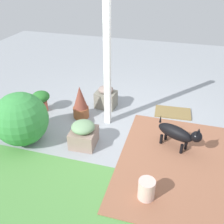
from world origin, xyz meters
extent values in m
plane|color=#9499A0|center=(0.00, 0.00, 0.00)|extent=(12.00, 12.00, 0.00)
cube|color=#925C42|center=(-0.95, 0.64, 0.01)|extent=(1.80, 2.40, 0.02)
cube|color=white|center=(0.42, -0.19, 1.21)|extent=(0.11, 0.11, 2.41)
cube|color=gray|center=(0.63, -0.73, 0.18)|extent=(0.44, 0.37, 0.35)
ellipsoid|color=gray|center=(0.63, -0.73, 0.40)|extent=(0.31, 0.31, 0.14)
cube|color=gray|center=(0.61, 0.59, 0.15)|extent=(0.43, 0.46, 0.29)
ellipsoid|color=gray|center=(0.61, 0.59, 0.36)|extent=(0.39, 0.39, 0.17)
sphere|color=#388E41|center=(1.62, 0.78, 0.45)|extent=(0.90, 0.90, 0.90)
cylinder|color=#B85843|center=(1.85, -0.22, 0.11)|extent=(0.23, 0.23, 0.23)
ellipsoid|color=#286F2A|center=(1.85, -0.22, 0.32)|extent=(0.36, 0.36, 0.21)
cylinder|color=#9A5530|center=(0.99, -0.22, 0.10)|extent=(0.31, 0.31, 0.21)
cone|color=brown|center=(0.99, -0.22, 0.44)|extent=(0.28, 0.28, 0.45)
ellipsoid|color=black|center=(-0.84, 0.24, 0.30)|extent=(0.64, 0.45, 0.22)
sphere|color=black|center=(-1.17, 0.40, 0.39)|extent=(0.17, 0.17, 0.17)
cone|color=black|center=(-1.19, 0.35, 0.48)|extent=(0.05, 0.05, 0.07)
cone|color=black|center=(-1.15, 0.44, 0.48)|extent=(0.05, 0.05, 0.07)
cylinder|color=black|center=(-1.05, 0.26, 0.09)|extent=(0.05, 0.05, 0.18)
cylinder|color=black|center=(-0.98, 0.38, 0.09)|extent=(0.05, 0.05, 0.18)
cylinder|color=black|center=(-0.71, 0.09, 0.09)|extent=(0.05, 0.05, 0.18)
cylinder|color=black|center=(-0.64, 0.22, 0.09)|extent=(0.05, 0.05, 0.18)
cone|color=black|center=(-0.58, 0.11, 0.44)|extent=(0.04, 0.04, 0.14)
cylinder|color=beige|center=(-0.58, 1.42, 0.15)|extent=(0.22, 0.22, 0.31)
cube|color=olive|center=(-0.76, -0.86, 0.01)|extent=(0.74, 0.49, 0.03)
camera|label=1|loc=(-0.78, 3.73, 2.72)|focal=40.68mm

